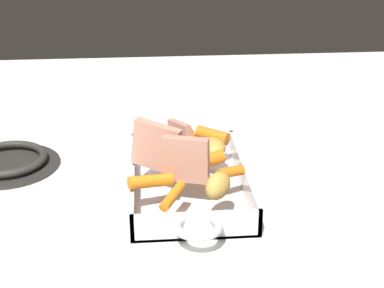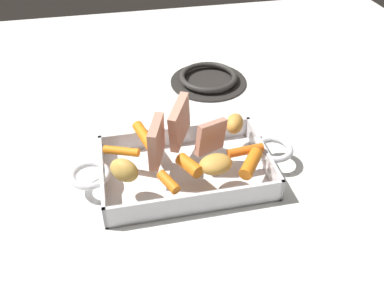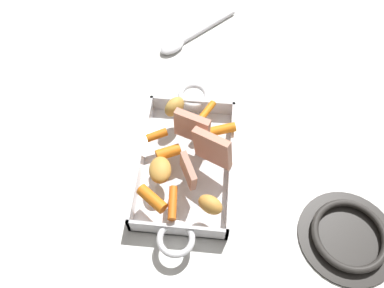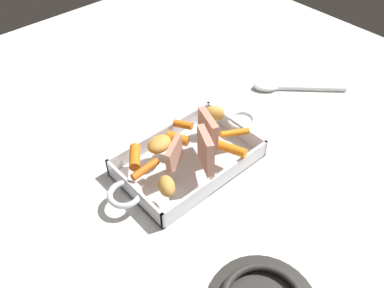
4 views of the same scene
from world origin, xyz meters
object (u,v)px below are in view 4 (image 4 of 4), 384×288
(baby_carrot_southwest, at_px, (179,138))
(baby_carrot_northeast, at_px, (231,149))
(baby_carrot_short, at_px, (135,157))
(baby_carrot_center_left, at_px, (235,133))
(roasting_dish, at_px, (189,161))
(potato_golden_small, at_px, (166,186))
(roast_slice_thick, at_px, (174,154))
(roast_slice_outer, at_px, (207,149))
(potato_corner, at_px, (214,114))
(roast_slice_thin, at_px, (208,130))
(serving_spoon, at_px, (284,87))
(potato_near_roast, at_px, (159,144))
(baby_carrot_northwest, at_px, (145,169))
(baby_carrot_southeast, at_px, (183,125))

(baby_carrot_southwest, height_order, baby_carrot_northeast, same)
(baby_carrot_short, distance_m, baby_carrot_center_left, 0.23)
(roasting_dish, relative_size, potato_golden_small, 8.41)
(roast_slice_thick, distance_m, potato_golden_small, 0.08)
(roast_slice_outer, xyz_separation_m, potato_corner, (-0.11, -0.09, -0.02))
(roasting_dish, relative_size, roast_slice_thin, 5.53)
(serving_spoon, bearing_deg, potato_near_roast, 43.37)
(roast_slice_thick, distance_m, potato_near_roast, 0.06)
(baby_carrot_center_left, relative_size, serving_spoon, 0.33)
(roasting_dish, height_order, potato_near_roast, potato_near_roast)
(roasting_dish, distance_m, potato_near_roast, 0.08)
(baby_carrot_short, xyz_separation_m, baby_carrot_center_left, (-0.22, 0.09, -0.00))
(baby_carrot_northwest, distance_m, baby_carrot_northeast, 0.19)
(potato_golden_small, xyz_separation_m, potato_near_roast, (-0.07, -0.10, -0.00))
(roasting_dish, relative_size, baby_carrot_northwest, 6.21)
(baby_carrot_northeast, relative_size, serving_spoon, 0.35)
(baby_carrot_northeast, distance_m, baby_carrot_center_left, 0.06)
(baby_carrot_northwest, bearing_deg, potato_corner, -174.08)
(baby_carrot_southwest, relative_size, baby_carrot_center_left, 0.74)
(potato_golden_small, bearing_deg, baby_carrot_southwest, -140.00)
(roasting_dish, distance_m, baby_carrot_center_left, 0.12)
(roast_slice_thick, xyz_separation_m, baby_carrot_southeast, (-0.09, -0.08, -0.02))
(roast_slice_thick, bearing_deg, baby_carrot_southeast, -139.91)
(roast_slice_thin, bearing_deg, roast_slice_thick, 1.33)
(roasting_dish, xyz_separation_m, baby_carrot_southeast, (-0.04, -0.07, 0.04))
(roast_slice_thin, relative_size, baby_carrot_northeast, 1.06)
(potato_corner, xyz_separation_m, potato_golden_small, (0.22, 0.09, -0.00))
(roasting_dish, xyz_separation_m, baby_carrot_short, (0.11, -0.05, 0.04))
(baby_carrot_center_left, bearing_deg, roast_slice_thin, -21.16)
(baby_carrot_short, bearing_deg, serving_spoon, 178.30)
(roast_slice_outer, relative_size, potato_near_roast, 1.36)
(roast_slice_outer, distance_m, potato_corner, 0.14)
(baby_carrot_southeast, height_order, baby_carrot_northeast, baby_carrot_northeast)
(baby_carrot_northwest, height_order, potato_near_roast, potato_near_roast)
(baby_carrot_center_left, distance_m, potato_golden_small, 0.22)
(roasting_dish, distance_m, roast_slice_thick, 0.08)
(roast_slice_outer, xyz_separation_m, baby_carrot_short, (0.11, -0.11, -0.03))
(baby_carrot_short, height_order, serving_spoon, baby_carrot_short)
(roast_slice_thin, distance_m, potato_golden_small, 0.17)
(baby_carrot_center_left, bearing_deg, potato_corner, -88.97)
(roast_slice_outer, relative_size, potato_corner, 1.55)
(roast_slice_thin, xyz_separation_m, baby_carrot_short, (0.16, -0.06, -0.03))
(baby_carrot_short, bearing_deg, potato_near_roast, 173.43)
(baby_carrot_southeast, xyz_separation_m, baby_carrot_short, (0.15, 0.01, 0.00))
(potato_golden_small, bearing_deg, baby_carrot_southeast, -140.51)
(baby_carrot_center_left, xyz_separation_m, potato_golden_small, (0.22, 0.03, 0.01))
(roast_slice_thick, relative_size, potato_corner, 1.18)
(roast_slice_thick, distance_m, baby_carrot_southwest, 0.07)
(baby_carrot_southwest, xyz_separation_m, baby_carrot_center_left, (-0.11, 0.07, -0.00))
(roast_slice_outer, relative_size, baby_carrot_southeast, 1.78)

